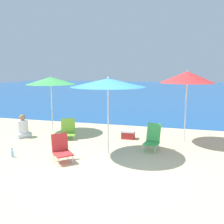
# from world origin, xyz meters

# --- Properties ---
(ground_plane) EXTENTS (60.00, 60.00, 0.00)m
(ground_plane) POSITION_xyz_m (0.00, 0.00, 0.00)
(ground_plane) COLOR beige
(sea_water) EXTENTS (60.00, 40.00, 0.01)m
(sea_water) POSITION_xyz_m (0.00, 24.60, 0.00)
(sea_water) COLOR #1E5699
(sea_water) RESTS_ON ground
(beach_umbrella_green) EXTENTS (1.84, 1.84, 2.15)m
(beach_umbrella_green) POSITION_xyz_m (-2.98, 2.77, 1.97)
(beach_umbrella_green) COLOR white
(beach_umbrella_green) RESTS_ON ground
(beach_umbrella_red) EXTENTS (1.76, 1.76, 2.38)m
(beach_umbrella_red) POSITION_xyz_m (1.94, 2.71, 2.15)
(beach_umbrella_red) COLOR white
(beach_umbrella_red) RESTS_ON ground
(beach_umbrella_blue) EXTENTS (2.08, 2.08, 2.19)m
(beach_umbrella_blue) POSITION_xyz_m (-0.17, 0.87, 2.03)
(beach_umbrella_blue) COLOR white
(beach_umbrella_blue) RESTS_ON ground
(beach_chair_lime) EXTENTS (0.68, 0.73, 0.67)m
(beach_chair_lime) POSITION_xyz_m (-2.01, 2.10, 0.29)
(beach_chair_lime) COLOR silver
(beach_chair_lime) RESTS_ON ground
(beach_chair_red) EXTENTS (0.70, 0.70, 0.72)m
(beach_chair_red) POSITION_xyz_m (-1.19, -0.03, 0.35)
(beach_chair_red) COLOR silver
(beach_chair_red) RESTS_ON ground
(beach_chair_green) EXTENTS (0.50, 0.63, 0.79)m
(beach_chair_green) POSITION_xyz_m (1.01, 1.56, 0.38)
(beach_chair_green) COLOR silver
(beach_chair_green) RESTS_ON ground
(person_seated_near) EXTENTS (0.62, 0.64, 0.82)m
(person_seated_near) POSITION_xyz_m (-3.63, 1.79, 0.32)
(person_seated_near) COLOR silver
(person_seated_near) RESTS_ON ground
(water_bottle) EXTENTS (0.08, 0.08, 0.25)m
(water_bottle) POSITION_xyz_m (-2.65, -0.10, 0.10)
(water_bottle) COLOR #8CCCEA
(water_bottle) RESTS_ON ground
(cooler_box) EXTENTS (0.45, 0.35, 0.29)m
(cooler_box) POSITION_xyz_m (0.05, 2.60, 0.15)
(cooler_box) COLOR #B72828
(cooler_box) RESTS_ON ground
(seagull) EXTENTS (0.27, 0.11, 0.23)m
(seagull) POSITION_xyz_m (0.78, 3.84, 0.14)
(seagull) COLOR gold
(seagull) RESTS_ON ground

